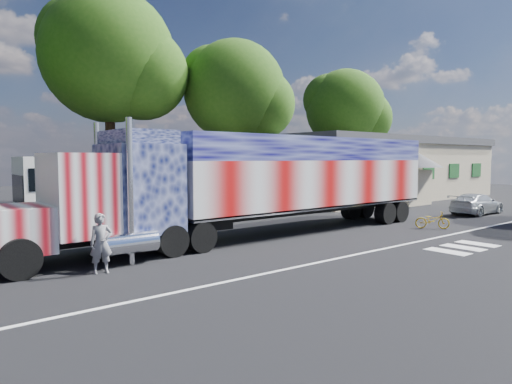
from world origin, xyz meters
TOP-DOWN VIEW (x-y plane):
  - ground at (0.00, 0.00)m, footprint 100.00×100.00m
  - lane_markings at (1.71, -3.77)m, footprint 30.00×2.67m
  - semi_truck at (-0.28, 2.09)m, footprint 22.33×3.53m
  - coach_bus at (-2.09, 11.74)m, footprint 12.14×2.83m
  - hall_building at (19.92, 10.86)m, footprint 22.40×12.80m
  - parked_car at (15.03, -0.15)m, footprint 4.43×1.83m
  - woman at (-8.31, 0.18)m, footprint 0.72×0.54m
  - bicycle at (7.49, -1.52)m, footprint 1.45×1.59m
  - tree_n_mid at (-0.36, 18.89)m, footprint 9.84×9.38m
  - tree_ne_a at (8.07, 15.30)m, footprint 8.19×7.80m
  - tree_far_ne at (25.05, 18.52)m, footprint 8.71×8.30m

SIDE VIEW (x-z plane):
  - ground at x=0.00m, z-range 0.00..0.00m
  - lane_markings at x=1.71m, z-range 0.00..0.01m
  - bicycle at x=7.49m, z-range 0.00..0.84m
  - parked_car at x=15.03m, z-range 0.00..1.28m
  - woman at x=-8.31m, z-range 0.00..1.82m
  - coach_bus at x=-2.09m, z-range 0.06..3.60m
  - semi_truck at x=-0.28m, z-range 0.07..4.83m
  - hall_building at x=19.92m, z-range 0.02..5.22m
  - tree_ne_a at x=8.07m, z-range 2.30..14.82m
  - tree_far_ne at x=25.05m, z-range 2.20..15.03m
  - tree_n_mid at x=-0.36m, z-range 2.92..18.29m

